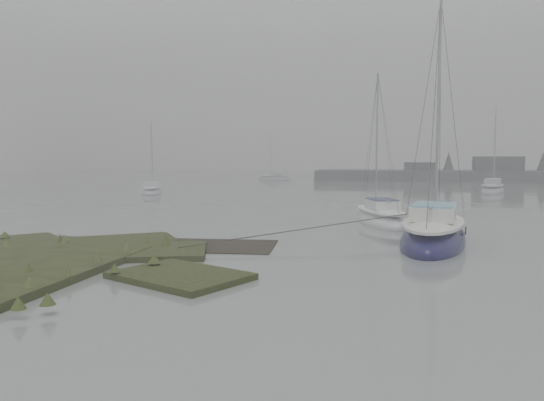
% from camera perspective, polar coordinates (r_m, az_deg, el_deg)
% --- Properties ---
extents(ground, '(160.00, 160.00, 0.00)m').
position_cam_1_polar(ground, '(44.42, 4.66, 0.46)').
color(ground, gray).
rests_on(ground, ground).
extents(sailboat_main, '(3.37, 7.43, 10.12)m').
position_cam_1_polar(sailboat_main, '(21.13, 16.97, -3.68)').
color(sailboat_main, '#16153D').
rests_on(sailboat_main, ground).
extents(sailboat_white, '(3.61, 6.05, 8.11)m').
position_cam_1_polar(sailboat_white, '(26.83, 11.55, -1.93)').
color(sailboat_white, silver).
rests_on(sailboat_white, ground).
extents(sailboat_far_a, '(3.31, 5.23, 7.02)m').
position_cam_1_polar(sailboat_far_a, '(48.40, -12.78, 0.97)').
color(sailboat_far_a, silver).
rests_on(sailboat_far_a, ground).
extents(sailboat_far_b, '(3.46, 6.33, 8.50)m').
position_cam_1_polar(sailboat_far_b, '(52.47, 22.63, 1.06)').
color(sailboat_far_b, '#A2A8AC').
rests_on(sailboat_far_b, ground).
extents(sailboat_far_c, '(4.97, 2.14, 6.79)m').
position_cam_1_polar(sailboat_far_c, '(74.21, 0.31, 2.38)').
color(sailboat_far_c, '#A6AAB0').
rests_on(sailboat_far_c, ground).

